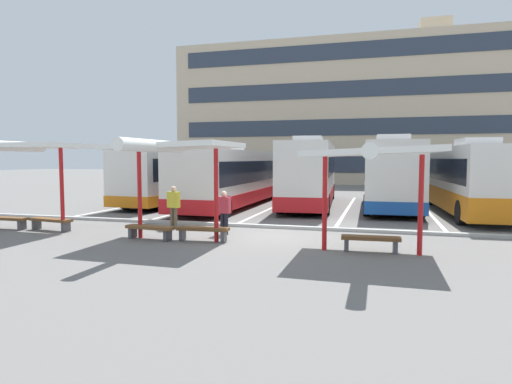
{
  "coord_description": "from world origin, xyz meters",
  "views": [
    {
      "loc": [
        3.57,
        -14.49,
        2.66
      ],
      "look_at": [
        -1.55,
        3.74,
        1.21
      ],
      "focal_mm": 30.86,
      "sensor_mm": 36.0,
      "label": 1
    }
  ],
  "objects": [
    {
      "name": "bench_3",
      "position": [
        -1.87,
        -1.46,
        0.34
      ],
      "size": [
        1.72,
        0.52,
        0.45
      ],
      "color": "brown",
      "rests_on": "ground"
    },
    {
      "name": "lane_stripe_3",
      "position": [
        1.99,
        8.95,
        0.0
      ],
      "size": [
        0.16,
        14.0,
        0.01
      ],
      "primitive_type": "cube",
      "color": "white",
      "rests_on": "ground"
    },
    {
      "name": "lane_stripe_4",
      "position": [
        5.96,
        8.95,
        0.0
      ],
      "size": [
        0.16,
        14.0,
        0.01
      ],
      "primitive_type": "cube",
      "color": "white",
      "rests_on": "ground"
    },
    {
      "name": "lane_stripe_2",
      "position": [
        -1.99,
        8.95,
        0.0
      ],
      "size": [
        0.16,
        14.0,
        0.01
      ],
      "primitive_type": "cube",
      "color": "white",
      "rests_on": "ground"
    },
    {
      "name": "bench_2",
      "position": [
        -3.67,
        -1.66,
        0.34
      ],
      "size": [
        1.72,
        0.62,
        0.45
      ],
      "color": "brown",
      "rests_on": "ground"
    },
    {
      "name": "lane_stripe_1",
      "position": [
        -5.96,
        8.95,
        0.0
      ],
      "size": [
        0.16,
        14.0,
        0.01
      ],
      "primitive_type": "cube",
      "color": "white",
      "rests_on": "ground"
    },
    {
      "name": "lane_stripe_0",
      "position": [
        -9.94,
        8.95,
        0.0
      ],
      "size": [
        0.16,
        14.0,
        0.01
      ],
      "primitive_type": "cube",
      "color": "white",
      "rests_on": "ground"
    },
    {
      "name": "terminal_building",
      "position": [
        0.03,
        38.52,
        7.51
      ],
      "size": [
        36.51,
        15.91,
        17.76
      ],
      "color": "#C6B293",
      "rests_on": "ground"
    },
    {
      "name": "ground_plane",
      "position": [
        0.0,
        0.0,
        0.0
      ],
      "size": [
        160.0,
        160.0,
        0.0
      ],
      "primitive_type": "plane",
      "color": "slate"
    },
    {
      "name": "platform_kerb",
      "position": [
        0.0,
        1.74,
        0.06
      ],
      "size": [
        44.0,
        0.24,
        0.12
      ],
      "primitive_type": "cube",
      "color": "#ADADA8",
      "rests_on": "ground"
    },
    {
      "name": "waiting_shelter_1",
      "position": [
        -2.77,
        -1.74,
        2.98
      ],
      "size": [
        3.73,
        4.93,
        3.21
      ],
      "color": "red",
      "rests_on": "ground"
    },
    {
      "name": "coach_bus_4",
      "position": [
        7.68,
        8.59,
        1.63
      ],
      "size": [
        3.04,
        11.26,
        3.56
      ],
      "color": "silver",
      "rests_on": "ground"
    },
    {
      "name": "waiting_shelter_2",
      "position": [
        3.37,
        -2.05,
        2.78
      ],
      "size": [
        3.62,
        4.94,
        3.0
      ],
      "color": "red",
      "rests_on": "ground"
    },
    {
      "name": "waiting_passenger_1",
      "position": [
        -3.93,
        0.62,
        0.93
      ],
      "size": [
        0.5,
        0.3,
        1.62
      ],
      "color": "brown",
      "rests_on": "ground"
    },
    {
      "name": "coach_bus_2",
      "position": [
        -0.21,
        10.35,
        1.8
      ],
      "size": [
        3.31,
        11.93,
        3.82
      ],
      "color": "silver",
      "rests_on": "ground"
    },
    {
      "name": "bench_4",
      "position": [
        3.37,
        -1.69,
        0.33
      ],
      "size": [
        1.66,
        0.49,
        0.45
      ],
      "color": "brown",
      "rests_on": "ground"
    },
    {
      "name": "coach_bus_0",
      "position": [
        -7.85,
        10.3,
        1.68
      ],
      "size": [
        3.3,
        12.49,
        3.56
      ],
      "color": "silver",
      "rests_on": "ground"
    },
    {
      "name": "coach_bus_3",
      "position": [
        4.15,
        9.95,
        1.82
      ],
      "size": [
        2.86,
        10.43,
        3.83
      ],
      "color": "silver",
      "rests_on": "ground"
    },
    {
      "name": "waiting_passenger_0",
      "position": [
        -1.62,
        -0.14,
        0.87
      ],
      "size": [
        0.47,
        0.27,
        1.53
      ],
      "color": "black",
      "rests_on": "ground"
    },
    {
      "name": "coach_bus_1",
      "position": [
        -4.21,
        8.62,
        1.59
      ],
      "size": [
        2.7,
        12.5,
        3.44
      ],
      "color": "silver",
      "rests_on": "ground"
    },
    {
      "name": "bench_0",
      "position": [
        -9.89,
        -1.19,
        0.33
      ],
      "size": [
        1.55,
        0.45,
        0.45
      ],
      "color": "brown",
      "rests_on": "ground"
    },
    {
      "name": "bench_1",
      "position": [
        -8.09,
        -1.04,
        0.34
      ],
      "size": [
        1.82,
        0.65,
        0.45
      ],
      "color": "brown",
      "rests_on": "ground"
    },
    {
      "name": "waiting_shelter_0",
      "position": [
        -8.99,
        -1.48,
        3.04
      ],
      "size": [
        4.16,
        4.62,
        3.27
      ],
      "color": "red",
      "rests_on": "ground"
    }
  ]
}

